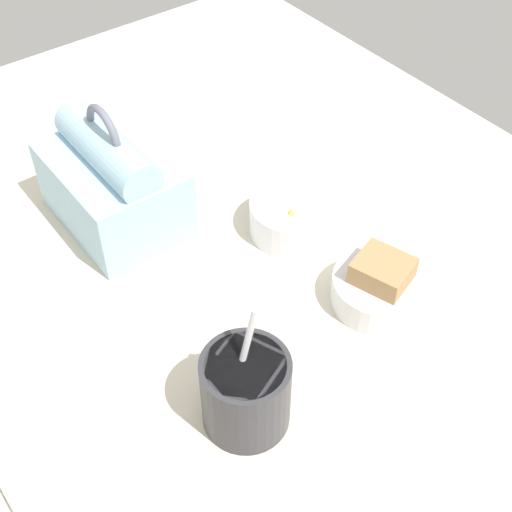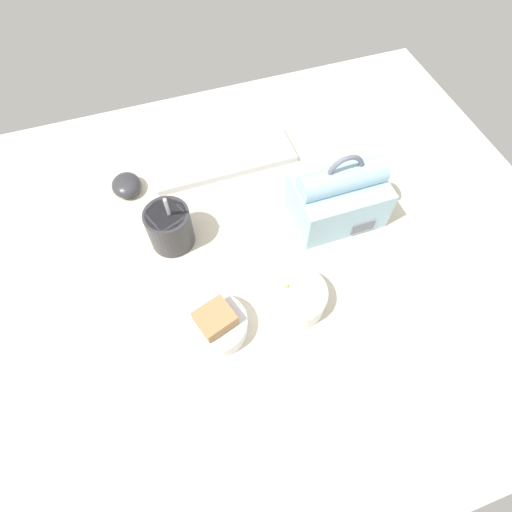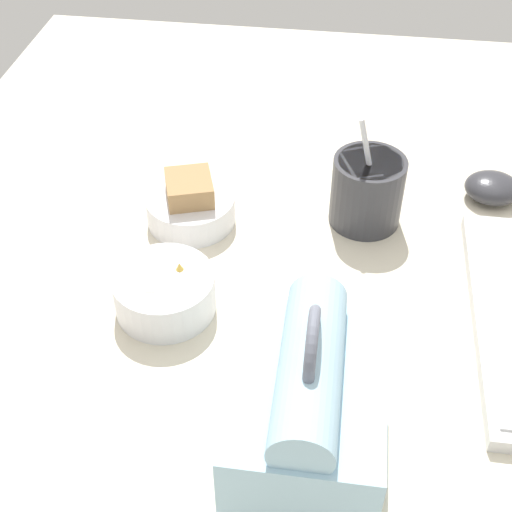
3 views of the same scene
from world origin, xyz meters
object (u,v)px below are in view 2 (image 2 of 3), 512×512
at_px(computer_mouse, 126,185).
at_px(bento_bowl_snacks, 296,297).
at_px(lunch_bag, 338,196).
at_px(soup_cup, 170,227).
at_px(keyboard, 223,159).
at_px(bento_bowl_sandwich, 216,324).

bearing_deg(computer_mouse, bento_bowl_snacks, -56.03).
bearing_deg(computer_mouse, lunch_bag, -27.11).
bearing_deg(bento_bowl_snacks, soup_cup, 131.26).
relative_size(keyboard, bento_bowl_sandwich, 2.98).
distance_m(soup_cup, computer_mouse, 0.19).
bearing_deg(bento_bowl_sandwich, keyboard, 72.18).
xyz_separation_m(bento_bowl_snacks, computer_mouse, (-0.27, 0.39, -0.01)).
distance_m(keyboard, bento_bowl_sandwich, 0.43).
relative_size(keyboard, lunch_bag, 1.82).
bearing_deg(lunch_bag, computer_mouse, 152.89).
xyz_separation_m(soup_cup, bento_bowl_sandwich, (0.03, -0.23, -0.02)).
distance_m(keyboard, bento_bowl_snacks, 0.41).
bearing_deg(soup_cup, keyboard, 48.03).
height_order(lunch_bag, bento_bowl_snacks, lunch_bag).
xyz_separation_m(soup_cup, computer_mouse, (-0.07, 0.17, -0.03)).
xyz_separation_m(keyboard, bento_bowl_snacks, (0.03, -0.41, 0.02)).
relative_size(bento_bowl_snacks, computer_mouse, 1.56).
bearing_deg(lunch_bag, soup_cup, 172.43).
relative_size(soup_cup, bento_bowl_sandwich, 1.35).
bearing_deg(lunch_bag, bento_bowl_sandwich, -150.99).
bearing_deg(computer_mouse, soup_cup, -67.71).
bearing_deg(soup_cup, bento_bowl_snacks, -48.74).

